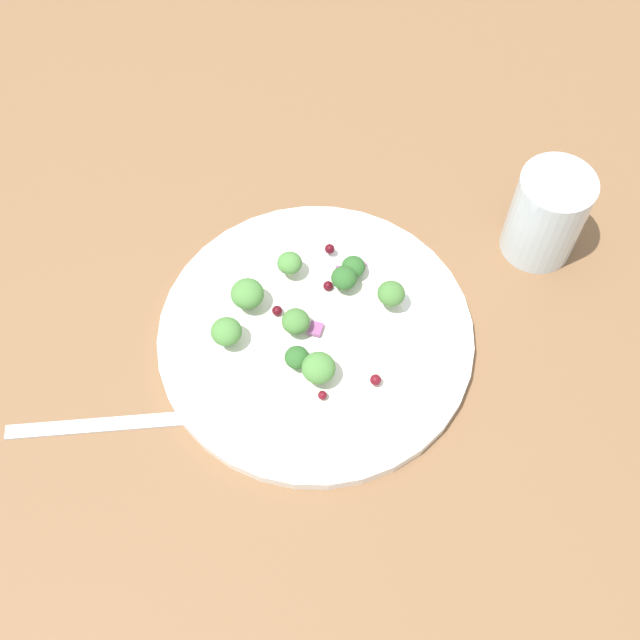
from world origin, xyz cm
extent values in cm
cube|color=brown|center=(0.00, 0.00, -1.00)|extent=(180.00, 180.00, 2.00)
cylinder|color=white|center=(0.03, -0.49, 0.60)|extent=(27.02, 27.02, 1.20)
torus|color=white|center=(0.03, -0.49, 1.20)|extent=(25.86, 25.86, 1.00)
cylinder|color=white|center=(0.03, -0.49, 1.30)|extent=(15.67, 15.67, 0.20)
cylinder|color=#ADD18E|center=(5.97, -1.78, 2.15)|extent=(0.82, 0.82, 0.82)
ellipsoid|color=#4C843D|center=(5.97, -1.78, 3.13)|extent=(2.18, 2.18, 1.63)
cylinder|color=#9EC684|center=(5.60, 2.98, 1.98)|extent=(1.07, 1.07, 1.07)
ellipsoid|color=#4C843D|center=(5.60, 2.98, 3.27)|extent=(2.85, 2.85, 2.14)
cylinder|color=#9EC684|center=(3.71, 6.45, 2.03)|extent=(0.97, 0.97, 0.97)
ellipsoid|color=#4C843D|center=(3.71, 6.45, 3.19)|extent=(2.59, 2.59, 1.94)
cylinder|color=#9EC684|center=(1.92, -4.58, 2.00)|extent=(0.84, 0.84, 0.84)
ellipsoid|color=#2D6028|center=(1.92, -4.58, 3.01)|extent=(2.24, 2.24, 1.68)
cylinder|color=#8EB77A|center=(-1.92, -6.62, 2.24)|extent=(0.89, 0.89, 0.89)
ellipsoid|color=#477A38|center=(-1.92, -6.62, 3.31)|extent=(2.36, 2.36, 1.77)
cylinder|color=#9EC684|center=(1.07, 1.28, 1.88)|extent=(0.89, 0.89, 0.89)
ellipsoid|color=#477A38|center=(1.07, 1.28, 2.95)|extent=(2.37, 2.37, 1.78)
cylinder|color=#ADD18E|center=(-1.59, 3.18, 1.82)|extent=(0.76, 0.76, 0.76)
ellipsoid|color=#2D6028|center=(-1.59, 3.18, 2.74)|extent=(2.03, 2.03, 1.52)
cylinder|color=#8EB77A|center=(-3.63, 2.51, 1.97)|extent=(1.04, 1.04, 1.04)
ellipsoid|color=#4C843D|center=(-3.63, 2.51, 3.22)|extent=(2.76, 2.76, 2.07)
cylinder|color=#ADD18E|center=(2.51, -6.13, 1.66)|extent=(0.79, 0.79, 0.79)
ellipsoid|color=#2D6028|center=(2.51, -6.13, 2.60)|extent=(2.10, 2.10, 1.58)
sphere|color=#4C0A14|center=(3.40, 1.55, 1.86)|extent=(0.89, 0.89, 0.89)
sphere|color=maroon|center=(-5.24, 3.39, 1.91)|extent=(0.75, 0.75, 0.75)
sphere|color=maroon|center=(-6.91, -0.79, 2.15)|extent=(0.92, 0.92, 0.92)
sphere|color=#4C0A14|center=(2.73, -3.50, 1.75)|extent=(0.87, 0.87, 0.87)
sphere|color=#4C0A14|center=(5.50, -5.87, 2.16)|extent=(0.90, 0.90, 0.90)
cube|color=#A35B93|center=(2.79, -7.20, 1.57)|extent=(1.07, 1.05, 0.40)
cube|color=#934C84|center=(-0.43, -0.13, 1.75)|extent=(1.62, 1.65, 0.40)
cube|color=#934C84|center=(3.21, -5.44, 1.60)|extent=(1.52, 1.54, 0.47)
cube|color=silver|center=(4.52, 18.91, 0.25)|extent=(9.20, 13.22, 0.50)
cube|color=silver|center=(-0.56, 11.12, 0.25)|extent=(3.98, 4.33, 0.50)
cylinder|color=silver|center=(-4.69, -22.12, 4.51)|extent=(6.57, 6.57, 9.02)
camera|label=1|loc=(-26.13, 19.98, 60.69)|focal=44.77mm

